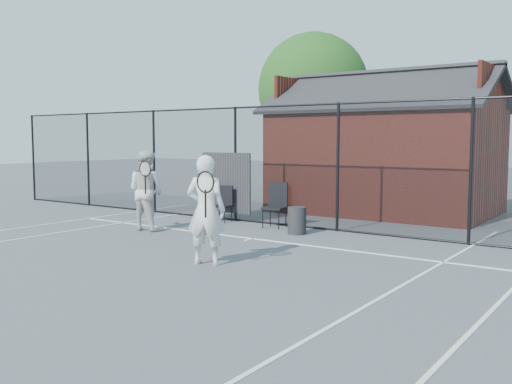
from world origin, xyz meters
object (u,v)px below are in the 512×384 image
Objects in this scene: player_back at (146,190)px; waste_bin at (297,221)px; clubhouse at (385,158)px; chair_right at (274,206)px; player_front at (206,210)px; chair_left at (222,204)px.

player_back is 3.04× the size of waste_bin.
player_back is at bearing -117.01° from clubhouse.
chair_right is 1.09m from waste_bin.
player_front is 3.05× the size of waste_bin.
player_front reaches higher than chair_right.
clubhouse is 5.26m from chair_left.
waste_bin is at bearing -19.59° from chair_left.
clubhouse reaches higher than chair_left.
chair_left is 0.86× the size of chair_right.
waste_bin is (3.24, 1.56, -0.64)m from player_back.
player_back is (-3.60, 2.06, -0.00)m from player_front.
chair_left reaches higher than waste_bin.
clubhouse is 7.28m from player_back.
clubhouse is at bearing 68.74° from chair_right.
player_front is 2.06× the size of chair_left.
player_front is at bearing -87.94° from clubhouse.
player_front reaches higher than waste_bin.
chair_left is at bearing 169.05° from waste_bin.
player_back reaches higher than chair_left.
clubhouse is 5.07m from waste_bin.
player_back reaches higher than waste_bin.
clubhouse is 10.48× the size of waste_bin.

